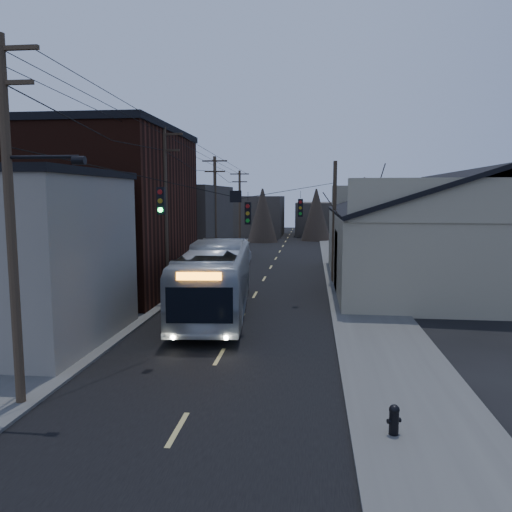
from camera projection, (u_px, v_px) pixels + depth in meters
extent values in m
plane|color=black|center=(154.00, 471.00, 11.18)|extent=(160.00, 160.00, 0.00)
cube|color=black|center=(269.00, 271.00, 40.78)|extent=(9.00, 110.00, 0.02)
cube|color=#474744|center=(191.00, 269.00, 41.49)|extent=(4.00, 110.00, 0.12)
cube|color=#474744|center=(349.00, 271.00, 40.05)|extent=(4.00, 110.00, 0.12)
cube|color=gray|center=(9.00, 260.00, 20.63)|extent=(8.00, 8.00, 7.00)
cube|color=black|center=(98.00, 214.00, 31.41)|extent=(10.00, 12.00, 10.00)
cube|color=#37322C|center=(175.00, 223.00, 47.32)|extent=(9.00, 14.00, 7.00)
cube|color=gray|center=(452.00, 249.00, 34.10)|extent=(16.00, 20.00, 5.00)
cube|color=black|center=(394.00, 193.00, 34.08)|extent=(8.16, 20.60, 2.86)
cube|color=#37322C|center=(249.00, 216.00, 75.60)|extent=(10.00, 12.00, 6.00)
cube|color=#37322C|center=(334.00, 218.00, 79.16)|extent=(12.00, 14.00, 5.00)
cone|color=black|center=(363.00, 238.00, 29.76)|extent=(0.40, 0.40, 7.20)
cylinder|color=#382B1E|center=(11.00, 228.00, 14.06)|extent=(0.28, 0.28, 10.50)
cube|color=#382B1E|center=(0.00, 48.00, 13.47)|extent=(2.20, 0.12, 0.12)
cylinder|color=#382B1E|center=(165.00, 215.00, 28.89)|extent=(0.28, 0.28, 10.00)
cube|color=#382B1E|center=(164.00, 134.00, 28.33)|extent=(2.20, 0.12, 0.12)
cylinder|color=#382B1E|center=(215.00, 211.00, 43.71)|extent=(0.28, 0.28, 9.50)
cube|color=#382B1E|center=(215.00, 161.00, 43.18)|extent=(2.20, 0.12, 0.12)
cylinder|color=#382B1E|center=(240.00, 209.00, 58.54)|extent=(0.28, 0.28, 9.00)
cube|color=#382B1E|center=(240.00, 174.00, 58.04)|extent=(2.20, 0.12, 0.12)
cylinder|color=#382B1E|center=(334.00, 223.00, 34.78)|extent=(0.28, 0.28, 8.50)
cube|color=black|center=(161.00, 201.00, 18.08)|extent=(0.28, 0.20, 1.00)
cube|color=black|center=(248.00, 213.00, 22.31)|extent=(0.28, 0.20, 1.00)
cube|color=black|center=(300.00, 208.00, 27.97)|extent=(0.28, 0.20, 1.00)
imported|color=#A1A7AD|center=(216.00, 279.00, 25.89)|extent=(4.24, 13.28, 3.64)
imported|color=#B0B4B8|center=(239.00, 257.00, 44.56)|extent=(1.77, 4.19, 1.35)
cylinder|color=black|center=(394.00, 423.00, 12.63)|extent=(0.25, 0.25, 0.62)
sphere|color=black|center=(394.00, 410.00, 12.59)|extent=(0.27, 0.27, 0.27)
cylinder|color=black|center=(394.00, 421.00, 12.63)|extent=(0.38, 0.25, 0.12)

